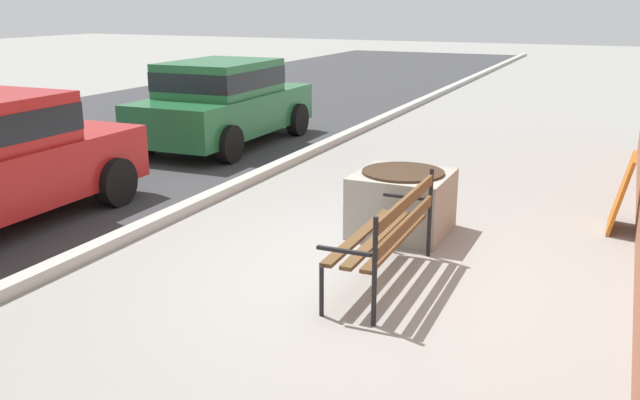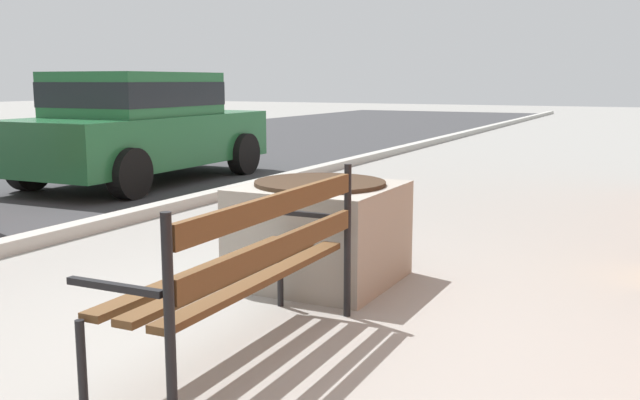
# 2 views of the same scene
# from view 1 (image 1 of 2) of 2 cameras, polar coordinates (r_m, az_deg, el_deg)

# --- Properties ---
(ground_plane) EXTENTS (80.00, 80.00, 0.00)m
(ground_plane) POSITION_cam_1_polar(r_m,az_deg,el_deg) (6.76, 4.37, -6.34)
(ground_plane) COLOR gray
(curb_stone) EXTENTS (60.00, 0.20, 0.12)m
(curb_stone) POSITION_cam_1_polar(r_m,az_deg,el_deg) (8.12, -15.22, -2.50)
(curb_stone) COLOR #B2AFA8
(curb_stone) RESTS_ON ground
(park_bench) EXTENTS (1.81, 0.56, 0.95)m
(park_bench) POSITION_cam_1_polar(r_m,az_deg,el_deg) (6.39, 5.81, -2.51)
(park_bench) COLOR brown
(park_bench) RESTS_ON ground
(concrete_planter) EXTENTS (1.04, 1.04, 0.74)m
(concrete_planter) POSITION_cam_1_polar(r_m,az_deg,el_deg) (7.92, 6.88, -0.17)
(concrete_planter) COLOR gray
(concrete_planter) RESTS_ON ground
(parked_car_green) EXTENTS (4.13, 1.98, 1.56)m
(parked_car_green) POSITION_cam_1_polar(r_m,az_deg,el_deg) (12.85, -8.07, 8.27)
(parked_car_green) COLOR #236638
(parked_car_green) RESTS_ON ground
(leaning_signboard) EXTENTS (0.70, 0.23, 0.89)m
(leaning_signboard) POSITION_cam_1_polar(r_m,az_deg,el_deg) (8.69, 23.89, 0.57)
(leaning_signboard) COLOR #C6661E
(leaning_signboard) RESTS_ON ground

